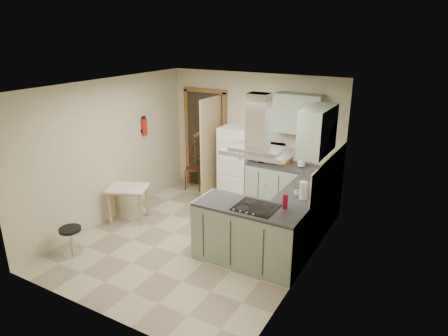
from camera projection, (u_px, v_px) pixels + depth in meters
The scene contains 28 objects.
floor at pixel (197, 239), 6.56m from camera, with size 4.20×4.20×0.00m, color #B6AE8E.
ceiling at pixel (193, 86), 5.74m from camera, with size 4.20×4.20×0.00m, color silver.
back_wall at pixel (254, 137), 7.88m from camera, with size 3.60×3.60×0.00m, color #C1B995.
left_wall at pixel (109, 151), 6.98m from camera, with size 4.20×4.20×0.00m, color #C1B995.
right_wall at pixel (308, 189), 5.32m from camera, with size 4.20×4.20×0.00m, color #C1B995.
doorway at pixel (206, 140), 8.43m from camera, with size 1.10×0.12×2.10m, color brown.
fridge at pixel (237, 164), 7.89m from camera, with size 0.60×0.60×1.50m, color white.
counter_back at pixel (277, 186), 7.59m from camera, with size 1.08×0.60×0.90m, color #9EB2A0.
counter_right at pixel (309, 208), 6.64m from camera, with size 0.60×1.95×0.90m, color #9EB2A0.
splashback at pixel (300, 149), 7.46m from camera, with size 1.68×0.02×0.50m, color beige.
wall_cabinet_back at pixel (298, 113), 7.10m from camera, with size 0.85×0.35×0.70m, color #9EB2A0.
wall_cabinet_right at pixel (318, 131), 5.90m from camera, with size 0.35×0.90×0.70m, color #9EB2A0.
peninsula at pixel (249, 234), 5.79m from camera, with size 1.55×0.65×0.90m, color #9EB2A0.
hob at pixel (256, 207), 5.59m from camera, with size 0.58×0.50×0.01m, color black.
extractor_hood at pixel (257, 152), 5.33m from camera, with size 0.90×0.55×0.10m, color silver.
sink at pixel (307, 186), 6.35m from camera, with size 0.45×0.40×0.01m, color silver.
fire_extinguisher at pixel (145, 127), 7.61m from camera, with size 0.10×0.10×0.32m, color #B2140F.
drop_leaf_table at pixel (129, 204), 7.12m from camera, with size 0.68×0.51×0.64m, color #D1C480.
bentwood_chair at pixel (195, 168), 8.51m from camera, with size 0.41×0.41×0.91m, color #55331C.
stool at pixel (72, 241), 6.08m from camera, with size 0.33×0.33×0.44m, color black.
microwave at pixel (268, 153), 7.54m from camera, with size 0.58×0.39×0.32m, color black.
kettle at pixel (302, 161), 7.22m from camera, with size 0.15×0.15×0.22m, color white.
cereal_box at pixel (287, 157), 7.40m from camera, with size 0.07×0.17×0.26m, color orange.
soap_bottle at pixel (329, 173), 6.68m from camera, with size 0.08×0.08×0.18m, color silver.
paper_towel at pixel (303, 190), 5.85m from camera, with size 0.11×0.11×0.28m, color silver.
cup at pixel (298, 194), 5.96m from camera, with size 0.11×0.11×0.09m, color silver.
red_bottle at pixel (285, 201), 5.55m from camera, with size 0.07×0.07×0.21m, color #AA0E28.
book at pixel (126, 184), 7.04m from camera, with size 0.14×0.19×0.09m, color #A74C37.
Camera 1 is at (3.24, -4.84, 3.27)m, focal length 32.00 mm.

